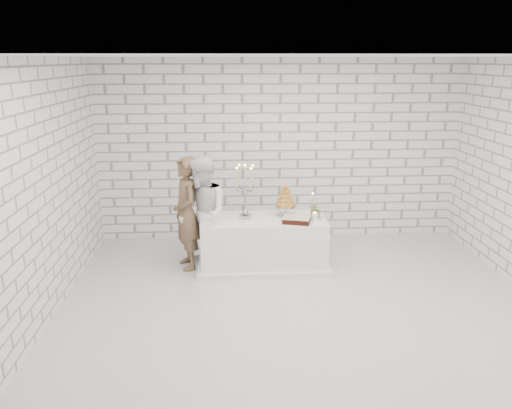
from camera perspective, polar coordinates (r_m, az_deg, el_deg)
name	(u,v)px	position (r m, az deg, el deg)	size (l,w,h in m)	color
ground	(299,302)	(6.48, 4.96, -11.04)	(6.00, 5.00, 0.01)	silver
ceiling	(306,56)	(5.76, 5.72, 16.54)	(6.00, 5.00, 0.01)	white
wall_back	(280,151)	(8.36, 2.73, 6.18)	(6.00, 0.01, 3.00)	white
wall_front	(355,275)	(3.62, 11.31, -7.96)	(6.00, 0.01, 3.00)	white
wall_left	(44,192)	(6.24, -23.09, 1.36)	(0.01, 5.00, 3.00)	white
cake_table	(263,243)	(7.34, 0.84, -4.39)	(1.80, 0.80, 0.75)	white
groom	(186,213)	(7.26, -7.96, -1.02)	(0.60, 0.40, 1.65)	brown
bride	(203,214)	(7.14, -6.12, -1.14)	(0.82, 0.64, 1.68)	white
candelabra	(245,191)	(7.13, -1.25, 1.50)	(0.32, 0.32, 0.80)	#94949D
croquembouche	(286,200)	(7.29, 3.40, 0.54)	(0.31, 0.31, 0.48)	#9E6228
chocolate_cake	(297,220)	(7.05, 4.67, -1.75)	(0.37, 0.27, 0.08)	black
pillar_candle	(315,217)	(7.13, 6.73, -1.44)	(0.08, 0.08, 0.12)	white
extra_taper	(312,205)	(7.37, 6.48, -0.01)	(0.06, 0.06, 0.32)	#C1B690
flowers	(316,209)	(7.24, 6.92, -0.54)	(0.24, 0.21, 0.27)	olive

